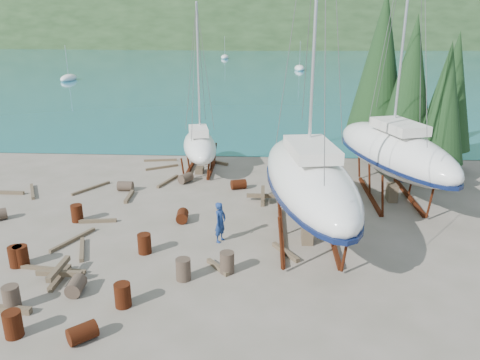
# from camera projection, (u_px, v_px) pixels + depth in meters

# --- Properties ---
(ground) EXTENTS (600.00, 600.00, 0.00)m
(ground) POSITION_uv_depth(u_px,v_px,m) (184.00, 250.00, 20.57)
(ground) COLOR #5E584A
(ground) RESTS_ON ground
(bay_water) EXTENTS (700.00, 700.00, 0.00)m
(bay_water) POSITION_uv_depth(u_px,v_px,m) (263.00, 36.00, 318.23)
(bay_water) COLOR #185E79
(bay_water) RESTS_ON ground
(far_hill) EXTENTS (800.00, 360.00, 110.00)m
(far_hill) POSITION_uv_depth(u_px,v_px,m) (263.00, 36.00, 322.96)
(far_hill) COLOR #1D3219
(far_hill) RESTS_ON ground
(far_house_left) EXTENTS (6.60, 5.60, 5.60)m
(far_house_left) POSITION_uv_depth(u_px,v_px,m) (122.00, 37.00, 202.46)
(far_house_left) COLOR beige
(far_house_left) RESTS_ON ground
(far_house_center) EXTENTS (6.60, 5.60, 5.60)m
(far_house_center) POSITION_uv_depth(u_px,v_px,m) (213.00, 37.00, 200.27)
(far_house_center) COLOR beige
(far_house_center) RESTS_ON ground
(far_house_right) EXTENTS (6.60, 5.60, 5.60)m
(far_house_right) POSITION_uv_depth(u_px,v_px,m) (331.00, 38.00, 197.53)
(far_house_right) COLOR beige
(far_house_right) RESTS_ON ground
(cypress_near_right) EXTENTS (3.60, 3.60, 10.00)m
(cypress_near_right) POSITION_uv_depth(u_px,v_px,m) (410.00, 84.00, 29.36)
(cypress_near_right) COLOR black
(cypress_near_right) RESTS_ON ground
(cypress_mid_right) EXTENTS (3.06, 3.06, 8.50)m
(cypress_mid_right) POSITION_uv_depth(u_px,v_px,m) (444.00, 103.00, 27.67)
(cypress_mid_right) COLOR black
(cypress_mid_right) RESTS_ON ground
(cypress_back_left) EXTENTS (4.14, 4.14, 11.50)m
(cypress_back_left) POSITION_uv_depth(u_px,v_px,m) (380.00, 67.00, 31.05)
(cypress_back_left) COLOR black
(cypress_back_left) RESTS_ON ground
(cypress_far_right) EXTENTS (3.24, 3.24, 9.00)m
(cypress_far_right) POSITION_uv_depth(u_px,v_px,m) (452.00, 92.00, 30.33)
(cypress_far_right) COLOR black
(cypress_far_right) RESTS_ON ground
(moored_boat_left) EXTENTS (2.00, 5.00, 6.05)m
(moored_boat_left) POSITION_uv_depth(u_px,v_px,m) (69.00, 78.00, 78.79)
(moored_boat_left) COLOR silver
(moored_boat_left) RESTS_ON ground
(moored_boat_mid) EXTENTS (2.00, 5.00, 6.05)m
(moored_boat_mid) POSITION_uv_depth(u_px,v_px,m) (299.00, 68.00, 95.50)
(moored_boat_mid) COLOR silver
(moored_boat_mid) RESTS_ON ground
(moored_boat_far) EXTENTS (2.00, 5.00, 6.05)m
(moored_boat_far) POSITION_uv_depth(u_px,v_px,m) (225.00, 57.00, 124.83)
(moored_boat_far) COLOR silver
(moored_boat_far) RESTS_ON ground
(large_sailboat_near) EXTENTS (4.99, 11.63, 17.73)m
(large_sailboat_near) POSITION_uv_depth(u_px,v_px,m) (309.00, 179.00, 20.88)
(large_sailboat_near) COLOR silver
(large_sailboat_near) RESTS_ON ground
(large_sailboat_far) EXTENTS (6.28, 11.14, 16.93)m
(large_sailboat_far) POSITION_uv_depth(u_px,v_px,m) (394.00, 151.00, 25.81)
(large_sailboat_far) COLOR silver
(large_sailboat_far) RESTS_ON ground
(small_sailboat_shore) EXTENTS (3.45, 6.97, 10.69)m
(small_sailboat_shore) POSITION_uv_depth(u_px,v_px,m) (200.00, 146.00, 30.75)
(small_sailboat_shore) COLOR silver
(small_sailboat_shore) RESTS_ON ground
(worker) EXTENTS (0.71, 0.82, 1.89)m
(worker) POSITION_uv_depth(u_px,v_px,m) (220.00, 222.00, 21.08)
(worker) COLOR navy
(worker) RESTS_ON ground
(drum_0) EXTENTS (0.58, 0.58, 0.88)m
(drum_0) POSITION_uv_depth(u_px,v_px,m) (21.00, 256.00, 19.11)
(drum_0) COLOR #4E1F0D
(drum_0) RESTS_ON ground
(drum_1) EXTENTS (0.63, 0.91, 0.58)m
(drum_1) POSITION_uv_depth(u_px,v_px,m) (76.00, 286.00, 17.22)
(drum_1) COLOR #2D2823
(drum_1) RESTS_ON ground
(drum_3) EXTENTS (0.58, 0.58, 0.88)m
(drum_3) POSITION_uv_depth(u_px,v_px,m) (123.00, 295.00, 16.38)
(drum_3) COLOR #4E1F0D
(drum_3) RESTS_ON ground
(drum_4) EXTENTS (1.02, 0.84, 0.58)m
(drum_4) POSITION_uv_depth(u_px,v_px,m) (239.00, 184.00, 27.95)
(drum_4) COLOR #4E1F0D
(drum_4) RESTS_ON ground
(drum_5) EXTENTS (0.58, 0.58, 0.88)m
(drum_5) POSITION_uv_depth(u_px,v_px,m) (183.00, 269.00, 18.08)
(drum_5) COLOR #2D2823
(drum_5) RESTS_ON ground
(drum_6) EXTENTS (0.66, 0.93, 0.58)m
(drum_6) POSITION_uv_depth(u_px,v_px,m) (182.00, 216.00, 23.40)
(drum_6) COLOR #4E1F0D
(drum_6) RESTS_ON ground
(drum_8) EXTENTS (0.58, 0.58, 0.88)m
(drum_8) POSITION_uv_depth(u_px,v_px,m) (77.00, 213.00, 23.37)
(drum_8) COLOR #4E1F0D
(drum_8) RESTS_ON ground
(drum_9) EXTENTS (0.88, 0.58, 0.58)m
(drum_9) POSITION_uv_depth(u_px,v_px,m) (125.00, 186.00, 27.64)
(drum_9) COLOR #2D2823
(drum_9) RESTS_ON ground
(drum_10) EXTENTS (0.58, 0.58, 0.88)m
(drum_10) POSITION_uv_depth(u_px,v_px,m) (13.00, 324.00, 14.80)
(drum_10) COLOR #4E1F0D
(drum_10) RESTS_ON ground
(drum_11) EXTENTS (0.95, 1.05, 0.58)m
(drum_11) POSITION_uv_depth(u_px,v_px,m) (186.00, 178.00, 29.05)
(drum_11) COLOR #2D2823
(drum_11) RESTS_ON ground
(drum_12) EXTENTS (1.04, 1.02, 0.58)m
(drum_12) POSITION_uv_depth(u_px,v_px,m) (82.00, 333.00, 14.64)
(drum_12) COLOR #4E1F0D
(drum_12) RESTS_ON ground
(drum_13) EXTENTS (0.58, 0.58, 0.88)m
(drum_13) POSITION_uv_depth(u_px,v_px,m) (16.00, 256.00, 19.07)
(drum_13) COLOR #4E1F0D
(drum_13) RESTS_ON ground
(drum_14) EXTENTS (0.58, 0.58, 0.88)m
(drum_14) POSITION_uv_depth(u_px,v_px,m) (144.00, 244.00, 20.17)
(drum_14) COLOR #4E1F0D
(drum_14) RESTS_ON ground
(drum_16) EXTENTS (0.58, 0.58, 0.88)m
(drum_16) POSITION_uv_depth(u_px,v_px,m) (11.00, 298.00, 16.22)
(drum_16) COLOR #2D2823
(drum_16) RESTS_ON ground
(drum_17) EXTENTS (0.58, 0.58, 0.88)m
(drum_17) POSITION_uv_depth(u_px,v_px,m) (227.00, 262.00, 18.60)
(drum_17) COLOR #2D2823
(drum_17) RESTS_ON ground
(timber_0) EXTENTS (2.33, 0.52, 0.14)m
(timber_0) POSITION_uv_depth(u_px,v_px,m) (160.00, 160.00, 33.58)
(timber_0) COLOR brown
(timber_0) RESTS_ON ground
(timber_1) EXTENTS (1.15, 1.63, 0.19)m
(timber_1) POSITION_uv_depth(u_px,v_px,m) (285.00, 252.00, 20.17)
(timber_1) COLOR brown
(timber_1) RESTS_ON ground
(timber_2) EXTENTS (2.60, 0.23, 0.19)m
(timber_2) POSITION_uv_depth(u_px,v_px,m) (2.00, 192.00, 27.20)
(timber_2) COLOR brown
(timber_2) RESTS_ON ground
(timber_3) EXTENTS (3.27, 0.50, 0.15)m
(timber_3) POSITION_uv_depth(u_px,v_px,m) (48.00, 269.00, 18.85)
(timber_3) COLOR brown
(timber_3) RESTS_ON ground
(timber_4) EXTENTS (1.84, 0.44, 0.17)m
(timber_4) POSITION_uv_depth(u_px,v_px,m) (98.00, 221.00, 23.33)
(timber_4) COLOR brown
(timber_4) RESTS_ON ground
(timber_6) EXTENTS (1.67, 1.12, 0.19)m
(timber_6) POSITION_uv_depth(u_px,v_px,m) (217.00, 162.00, 32.98)
(timber_6) COLOR brown
(timber_6) RESTS_ON ground
(timber_7) EXTENTS (1.04, 1.25, 0.17)m
(timber_7) POSITION_uv_depth(u_px,v_px,m) (218.00, 267.00, 18.95)
(timber_7) COLOR brown
(timber_7) RESTS_ON ground
(timber_8) EXTENTS (0.27, 1.76, 0.19)m
(timber_8) POSITION_uv_depth(u_px,v_px,m) (129.00, 197.00, 26.54)
(timber_8) COLOR brown
(timber_8) RESTS_ON ground
(timber_9) EXTENTS (2.04, 1.32, 0.15)m
(timber_9) POSITION_uv_depth(u_px,v_px,m) (162.00, 167.00, 31.92)
(timber_9) COLOR brown
(timber_9) RESTS_ON ground
(timber_10) EXTENTS (0.92, 2.30, 0.16)m
(timber_10) POSITION_uv_depth(u_px,v_px,m) (168.00, 181.00, 29.12)
(timber_10) COLOR brown
(timber_10) RESTS_ON ground
(timber_11) EXTENTS (1.23, 2.48, 0.15)m
(timber_11) POSITION_uv_depth(u_px,v_px,m) (73.00, 240.00, 21.34)
(timber_11) COLOR brown
(timber_11) RESTS_ON ground
(timber_12) EXTENTS (0.89, 2.08, 0.17)m
(timber_12) POSITION_uv_depth(u_px,v_px,m) (82.00, 249.00, 20.42)
(timber_12) COLOR brown
(timber_12) RESTS_ON ground
(timber_15) EXTENTS (1.57, 2.39, 0.15)m
(timber_15) POSITION_uv_depth(u_px,v_px,m) (91.00, 188.00, 27.93)
(timber_15) COLOR brown
(timber_15) RESTS_ON ground
(timber_17) EXTENTS (1.36, 2.35, 0.16)m
(timber_17) POSITION_uv_depth(u_px,v_px,m) (32.00, 191.00, 27.39)
(timber_17) COLOR brown
(timber_17) RESTS_ON ground
(timber_pile_fore) EXTENTS (1.80, 1.80, 0.60)m
(timber_pile_fore) POSITION_uv_depth(u_px,v_px,m) (59.00, 273.00, 18.08)
(timber_pile_fore) COLOR brown
(timber_pile_fore) RESTS_ON ground
(timber_pile_aft) EXTENTS (1.80, 1.80, 0.60)m
(timber_pile_aft) POSITION_uv_depth(u_px,v_px,m) (263.00, 196.00, 26.09)
(timber_pile_aft) COLOR brown
(timber_pile_aft) RESTS_ON ground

